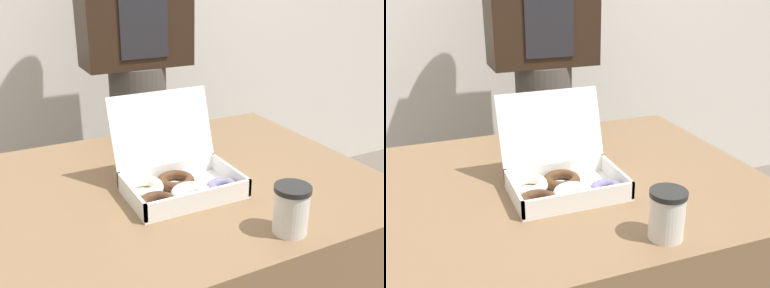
% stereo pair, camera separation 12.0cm
% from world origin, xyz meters
% --- Properties ---
extents(table, '(1.11, 0.89, 0.76)m').
position_xyz_m(table, '(0.00, 0.00, 0.38)').
color(table, brown).
rests_on(table, ground_plane).
extents(donut_box, '(0.32, 0.28, 0.24)m').
position_xyz_m(donut_box, '(-0.04, -0.07, 0.80)').
color(donut_box, white).
rests_on(donut_box, table).
extents(coffee_cup, '(0.08, 0.08, 0.12)m').
position_xyz_m(coffee_cup, '(0.10, -0.36, 0.82)').
color(coffee_cup, silver).
rests_on(coffee_cup, table).
extents(person_customer, '(0.45, 0.25, 1.79)m').
position_xyz_m(person_customer, '(0.16, 0.76, 0.98)').
color(person_customer, '#4C4742').
rests_on(person_customer, ground_plane).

